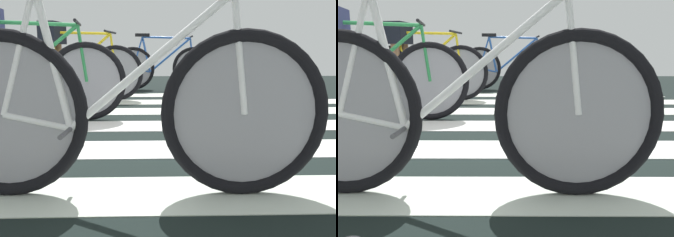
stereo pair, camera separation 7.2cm
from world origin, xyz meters
The scene contains 7 objects.
ground centered at (0.00, 0.00, 0.01)m, with size 18.00×14.00×0.02m.
crosswalk_markings centered at (-0.02, -0.14, 0.02)m, with size 5.42×5.74×0.00m.
bicycle_1_of_4 centered at (0.11, -1.28, 0.41)m, with size 1.74×0.52×0.93m.
bicycle_2_of_4 centered at (-0.90, 0.46, 0.41)m, with size 1.73×0.52×0.93m.
bicycle_3_of_4 centered at (-0.79, 2.02, 0.41)m, with size 1.73×0.52×0.93m.
cyclist_3_of_4 centered at (-1.10, 2.06, 0.67)m, with size 0.36×0.44×1.01m.
bicycle_4_of_4 centered at (0.36, 3.38, 0.41)m, with size 1.74×0.52×0.93m.
Camera 1 is at (0.26, -2.80, 0.64)m, focal length 38.76 mm.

